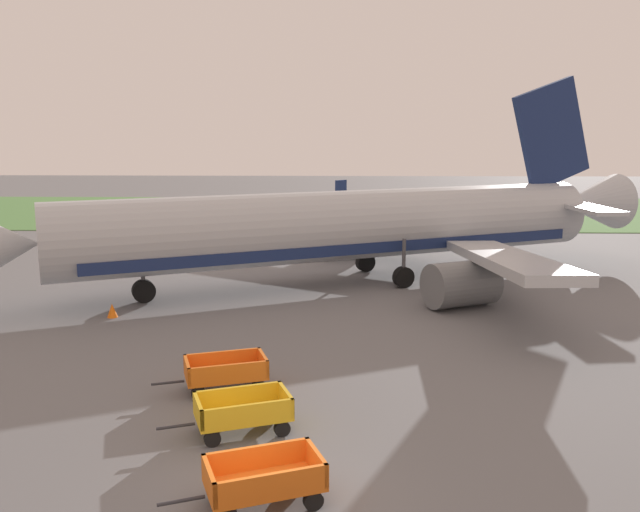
{
  "coord_description": "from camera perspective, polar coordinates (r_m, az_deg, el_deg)",
  "views": [
    {
      "loc": [
        1.66,
        -13.23,
        8.05
      ],
      "look_at": [
        0.82,
        14.69,
        2.8
      ],
      "focal_mm": 37.17,
      "sensor_mm": 36.0,
      "label": 1
    }
  ],
  "objects": [
    {
      "name": "grass_strip",
      "position": [
        67.9,
        0.32,
        3.87
      ],
      "size": [
        220.0,
        28.0,
        0.06
      ],
      "primitive_type": "cube",
      "color": "#518442",
      "rests_on": "ground"
    },
    {
      "name": "ground_plane",
      "position": [
        15.57,
        -4.96,
        -20.53
      ],
      "size": [
        220.0,
        220.0,
        0.0
      ],
      "primitive_type": "plane",
      "color": "slate"
    },
    {
      "name": "traffic_cone_near_plane",
      "position": [
        30.64,
        -17.46,
        -4.5
      ],
      "size": [
        0.46,
        0.46,
        0.61
      ],
      "primitive_type": "cone",
      "color": "orange",
      "rests_on": "ground"
    },
    {
      "name": "baggage_cart_third_in_row",
      "position": [
        18.51,
        -6.68,
        -13.16
      ],
      "size": [
        3.59,
        2.18,
        1.07
      ],
      "color": "gold",
      "rests_on": "ground"
    },
    {
      "name": "baggage_cart_second_in_row",
      "position": [
        15.27,
        -4.87,
        -18.6
      ],
      "size": [
        3.58,
        2.21,
        1.07
      ],
      "color": "orange",
      "rests_on": "ground"
    },
    {
      "name": "airplane",
      "position": [
        35.74,
        3.47,
        2.59
      ],
      "size": [
        35.55,
        29.19,
        11.34
      ],
      "color": "#B2B7BC",
      "rests_on": "ground"
    },
    {
      "name": "baggage_cart_fourth_in_row",
      "position": [
        21.39,
        -8.14,
        -9.85
      ],
      "size": [
        3.6,
        2.12,
        1.07
      ],
      "color": "orange",
      "rests_on": "ground"
    }
  ]
}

